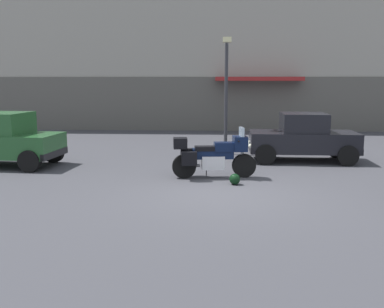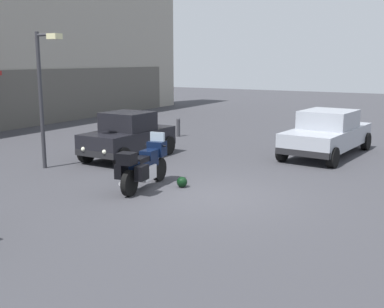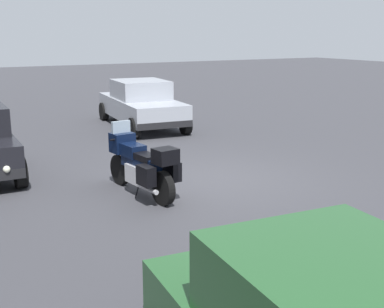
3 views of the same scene
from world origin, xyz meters
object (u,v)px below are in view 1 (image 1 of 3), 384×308
Objects in this scene: streetlamp_curbside at (226,83)px; helmet at (235,179)px; car_compact_side at (303,138)px; motorcycle at (213,155)px.

helmet is at bearing -88.10° from streetlamp_curbside.
streetlamp_curbside is (-2.47, 1.17, 1.76)m from car_compact_side.
car_compact_side is (2.32, 3.49, 0.63)m from helmet.
motorcycle is 4.34m from streetlamp_curbside.
streetlamp_curbside is (-0.15, 4.67, 2.39)m from helmet.
streetlamp_curbside is at bearing -24.33° from car_compact_side.
motorcycle is at bearing 125.88° from helmet.
motorcycle is 8.07× the size of helmet.
car_compact_side is at bearing -25.43° from streetlamp_curbside.
car_compact_side is at bearing 35.86° from motorcycle.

